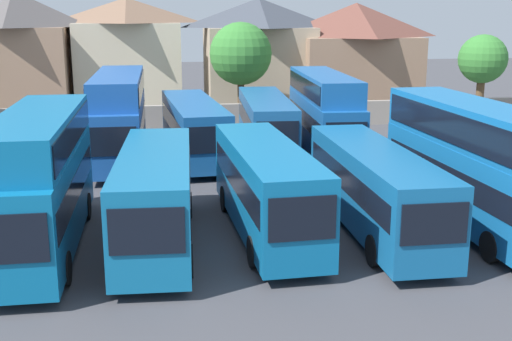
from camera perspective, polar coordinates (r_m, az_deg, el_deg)
name	(u,v)px	position (r m, az deg, el deg)	size (l,w,h in m)	color
ground	(219,144)	(42.39, -3.23, 2.32)	(140.00, 140.00, 0.00)	#424247
depot_boundary_wall	(211,117)	(47.88, -3.97, 4.74)	(56.00, 0.50, 1.80)	gray
bus_1	(40,174)	(24.37, -18.40, -0.30)	(2.67, 11.03, 4.95)	#0C6296
bus_2	(156,193)	(23.94, -8.79, -2.00)	(3.09, 10.33, 3.47)	#116395
bus_3	(266,184)	(24.86, 0.90, -1.23)	(2.81, 10.62, 3.48)	#0D6299
bus_4	(375,185)	(25.60, 10.34, -1.27)	(2.64, 11.33, 3.27)	#135C94
bus_5	(473,158)	(26.97, 18.47, 1.01)	(2.83, 11.75, 4.95)	#1564A6
bus_6	(119,113)	(37.81, -11.89, 4.99)	(2.81, 11.84, 5.01)	#1C52A5
bus_7	(194,126)	(37.98, -5.45, 3.89)	(3.38, 11.76, 3.36)	#18569A
bus_8	(266,123)	(38.30, 0.87, 4.17)	(3.17, 11.12, 3.54)	#1C5A97
bus_9	(324,110)	(38.82, 5.97, 5.30)	(3.08, 11.31, 4.85)	#1858A1
house_terrace_left	(18,52)	(57.29, -20.13, 9.68)	(8.51, 7.19, 10.02)	#9E7A60
house_terrace_centre	(129,54)	(57.82, -11.10, 10.01)	(9.12, 7.71, 9.51)	beige
house_terrace_right	(259,53)	(57.57, 0.25, 10.25)	(9.61, 7.07, 9.49)	tan
house_terrace_far_right	(355,55)	(58.85, 8.66, 9.99)	(10.63, 8.26, 9.10)	#9E7A60
tree_left_of_lot	(483,60)	(51.28, 19.24, 9.12)	(3.56, 3.56, 6.77)	brown
tree_right_of_lot	(241,54)	(50.16, -1.35, 10.16)	(4.74, 4.74, 7.63)	brown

